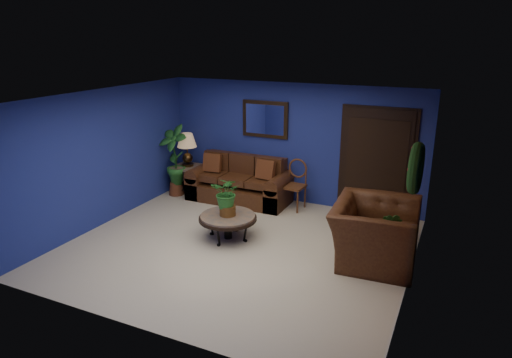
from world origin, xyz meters
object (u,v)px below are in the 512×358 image
at_px(end_table, 188,172).
at_px(armchair, 375,233).
at_px(side_chair, 295,181).
at_px(table_lamp, 187,146).
at_px(coffee_table, 228,218).
at_px(sofa, 241,185).

height_order(end_table, armchair, armchair).
relative_size(side_chair, armchair, 0.70).
bearing_deg(armchair, end_table, 67.23).
xyz_separation_m(table_lamp, armchair, (4.45, -1.56, -0.60)).
bearing_deg(side_chair, end_table, -173.49).
xyz_separation_m(coffee_table, table_lamp, (-1.99, 1.82, 0.69)).
height_order(coffee_table, side_chair, side_chair).
relative_size(end_table, armchair, 0.46).
bearing_deg(table_lamp, sofa, 1.38).
height_order(sofa, side_chair, side_chair).
height_order(coffee_table, armchair, armchair).
bearing_deg(sofa, armchair, -26.88).
bearing_deg(sofa, side_chair, 2.04).
bearing_deg(coffee_table, table_lamp, 137.52).
relative_size(coffee_table, armchair, 0.70).
bearing_deg(sofa, end_table, -178.62).
bearing_deg(side_chair, table_lamp, -173.49).
height_order(sofa, coffee_table, sofa).
bearing_deg(table_lamp, end_table, 0.00).
distance_m(sofa, table_lamp, 1.50).
distance_m(table_lamp, side_chair, 2.57).
relative_size(sofa, side_chair, 2.12).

